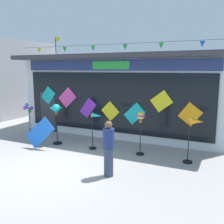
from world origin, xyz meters
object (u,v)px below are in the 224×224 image
(person_mid_plaza, at_px, (109,148))
(display_kite_on_ground, at_px, (40,133))
(wind_spinner_right, at_px, (194,131))
(wind_spinner_center_left, at_px, (96,125))
(wind_spinner_far_left, at_px, (29,114))
(kite_shop_building, at_px, (129,93))
(wind_spinner_left, at_px, (56,114))
(wind_spinner_center_right, at_px, (141,122))

(person_mid_plaza, xyz_separation_m, display_kite_on_ground, (-3.66, 1.24, -0.21))
(wind_spinner_right, bearing_deg, display_kite_on_ground, -171.25)
(wind_spinner_right, bearing_deg, wind_spinner_center_left, -178.84)
(display_kite_on_ground, bearing_deg, wind_spinner_center_left, 21.35)
(wind_spinner_far_left, distance_m, wind_spinner_center_left, 3.62)
(kite_shop_building, distance_m, wind_spinner_far_left, 5.08)
(wind_spinner_left, relative_size, wind_spinner_center_right, 1.05)
(wind_spinner_center_right, relative_size, display_kite_on_ground, 1.37)
(wind_spinner_center_left, xyz_separation_m, person_mid_plaza, (1.58, -2.05, -0.13))
(kite_shop_building, xyz_separation_m, wind_spinner_far_left, (-3.50, -3.60, -0.81))
(kite_shop_building, xyz_separation_m, wind_spinner_left, (-1.73, -3.86, -0.63))
(wind_spinner_right, xyz_separation_m, person_mid_plaza, (-2.12, -2.13, -0.28))
(person_mid_plaza, height_order, display_kite_on_ground, person_mid_plaza)
(wind_spinner_far_left, distance_m, wind_spinner_center_right, 5.41)
(wind_spinner_left, xyz_separation_m, wind_spinner_center_left, (1.85, 0.04, -0.30))
(kite_shop_building, distance_m, display_kite_on_ground, 5.19)
(wind_spinner_left, bearing_deg, wind_spinner_right, 1.21)
(kite_shop_building, bearing_deg, wind_spinner_right, -44.46)
(wind_spinner_right, distance_m, person_mid_plaza, 3.01)
(wind_spinner_left, bearing_deg, wind_spinner_far_left, 171.64)
(wind_spinner_right, relative_size, person_mid_plaza, 0.94)
(wind_spinner_center_left, height_order, wind_spinner_right, wind_spinner_right)
(kite_shop_building, relative_size, wind_spinner_center_left, 6.99)
(kite_shop_building, xyz_separation_m, display_kite_on_ground, (-1.97, -4.63, -1.28))
(wind_spinner_left, distance_m, wind_spinner_right, 5.54)
(wind_spinner_center_left, bearing_deg, wind_spinner_left, -178.69)
(wind_spinner_right, relative_size, display_kite_on_ground, 1.32)
(kite_shop_building, xyz_separation_m, person_mid_plaza, (1.70, -5.87, -1.07))
(person_mid_plaza, relative_size, display_kite_on_ground, 1.41)
(kite_shop_building, height_order, display_kite_on_ground, kite_shop_building)
(wind_spinner_left, relative_size, display_kite_on_ground, 1.44)
(person_mid_plaza, bearing_deg, display_kite_on_ground, -8.95)
(wind_spinner_center_right, xyz_separation_m, wind_spinner_right, (1.90, -0.09, -0.11))
(kite_shop_building, relative_size, wind_spinner_right, 6.48)
(wind_spinner_far_left, xyz_separation_m, wind_spinner_center_left, (3.62, -0.22, -0.12))
(kite_shop_building, height_order, wind_spinner_center_right, kite_shop_building)
(wind_spinner_right, bearing_deg, wind_spinner_center_right, 177.38)
(kite_shop_building, distance_m, wind_spinner_center_right, 4.18)
(wind_spinner_center_left, relative_size, display_kite_on_ground, 1.23)
(kite_shop_building, relative_size, display_kite_on_ground, 8.56)
(wind_spinner_far_left, xyz_separation_m, person_mid_plaza, (5.20, -2.27, -0.25))
(wind_spinner_right, bearing_deg, kite_shop_building, 135.54)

